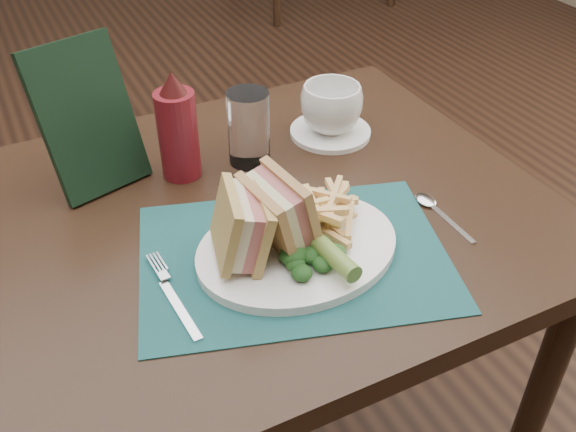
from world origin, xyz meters
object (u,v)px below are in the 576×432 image
object	(u,v)px
table_main	(265,362)
drinking_glass	(249,128)
sandwich_half_a	(226,228)
saucer	(330,132)
check_presenter	(87,118)
placemat	(294,256)
plate	(297,248)
sandwich_half_b	(267,215)
coffee_cup	(331,108)
ketchup_bottle	(177,125)

from	to	relation	value
table_main	drinking_glass	distance (m)	0.46
sandwich_half_a	saucer	bearing A→B (deg)	53.38
saucer	check_presenter	bearing A→B (deg)	175.22
placemat	check_presenter	bearing A→B (deg)	122.43
drinking_glass	placemat	bearing A→B (deg)	-100.25
sandwich_half_a	plate	bearing A→B (deg)	4.43
sandwich_half_b	check_presenter	world-z (taller)	check_presenter
sandwich_half_b	coffee_cup	bearing A→B (deg)	39.72
placemat	ketchup_bottle	xyz separation A→B (m)	(-0.07, 0.28, 0.09)
sandwich_half_a	coffee_cup	world-z (taller)	sandwich_half_a
plate	drinking_glass	size ratio (longest dim) A/B	2.31
placemat	saucer	xyz separation A→B (m)	(0.22, 0.28, 0.00)
placemat	table_main	bearing A→B (deg)	87.06
saucer	ketchup_bottle	size ratio (longest dim) A/B	0.81
coffee_cup	drinking_glass	distance (m)	0.17
plate	sandwich_half_b	xyz separation A→B (m)	(-0.04, 0.01, 0.06)
plate	coffee_cup	size ratio (longest dim) A/B	2.66
table_main	drinking_glass	world-z (taller)	drinking_glass
placemat	check_presenter	size ratio (longest dim) A/B	1.79
sandwich_half_b	check_presenter	distance (m)	0.35
coffee_cup	ketchup_bottle	bearing A→B (deg)	-179.01
placemat	check_presenter	world-z (taller)	check_presenter
placemat	ketchup_bottle	world-z (taller)	ketchup_bottle
table_main	placemat	world-z (taller)	placemat
ketchup_bottle	plate	bearing A→B (deg)	-73.75
coffee_cup	sandwich_half_b	bearing A→B (deg)	-133.65
sandwich_half_a	ketchup_bottle	xyz separation A→B (m)	(0.02, 0.26, 0.02)
coffee_cup	ketchup_bottle	distance (m)	0.29
plate	sandwich_half_b	bearing A→B (deg)	157.52
plate	saucer	distance (m)	0.35
sandwich_half_a	coffee_cup	size ratio (longest dim) A/B	0.95
table_main	check_presenter	bearing A→B (deg)	138.72
coffee_cup	drinking_glass	world-z (taller)	drinking_glass
saucer	ketchup_bottle	xyz separation A→B (m)	(-0.29, -0.01, 0.09)
drinking_glass	ketchup_bottle	world-z (taller)	ketchup_bottle
placemat	drinking_glass	distance (m)	0.28
sandwich_half_b	coffee_cup	world-z (taller)	sandwich_half_b
sandwich_half_b	ketchup_bottle	bearing A→B (deg)	91.88
sandwich_half_a	sandwich_half_b	world-z (taller)	sandwich_half_b
table_main	coffee_cup	xyz separation A→B (m)	(0.21, 0.15, 0.43)
placemat	plate	bearing A→B (deg)	32.43
placemat	sandwich_half_b	size ratio (longest dim) A/B	3.90
sandwich_half_b	ketchup_bottle	size ratio (longest dim) A/B	0.60
sandwich_half_a	coffee_cup	bearing A→B (deg)	53.38
plate	saucer	xyz separation A→B (m)	(0.21, 0.28, -0.00)
placemat	sandwich_half_b	xyz separation A→B (m)	(-0.03, 0.02, 0.07)
placemat	coffee_cup	size ratio (longest dim) A/B	3.86
plate	sandwich_half_a	distance (m)	0.12
sandwich_half_a	table_main	bearing A→B (deg)	62.38
plate	ketchup_bottle	size ratio (longest dim) A/B	1.61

